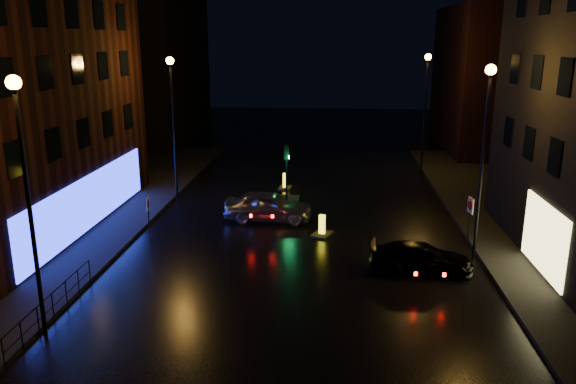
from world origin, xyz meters
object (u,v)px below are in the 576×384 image
road_sign_left (148,207)px  road_sign_right (470,209)px  silver_hatchback (268,206)px  bollard_near (322,231)px  dark_sedan (421,258)px  bollard_far (285,185)px  traffic_signal (287,194)px

road_sign_left → road_sign_right: bearing=-6.5°
silver_hatchback → bollard_near: (2.91, -2.14, -0.56)m
dark_sedan → bollard_far: dark_sedan is taller
silver_hatchback → dark_sedan: bearing=-130.2°
traffic_signal → bollard_near: (2.23, -5.66, -0.27)m
traffic_signal → silver_hatchback: size_ratio=0.75×
traffic_signal → road_sign_left: size_ratio=1.69×
silver_hatchback → road_sign_right: (9.77, -2.82, 0.93)m
silver_hatchback → bollard_far: bearing=-1.5°
traffic_signal → bollard_far: traffic_signal is taller
bollard_far → road_sign_left: road_sign_left is taller
traffic_signal → dark_sedan: traffic_signal is taller
traffic_signal → road_sign_right: traffic_signal is taller
dark_sedan → road_sign_left: bearing=78.3°
bollard_near → bollard_far: 9.09m
dark_sedan → bollard_far: 14.52m
road_sign_left → traffic_signal: bearing=39.7°
bollard_near → traffic_signal: bearing=133.3°
bollard_near → road_sign_right: (6.87, -0.68, 1.49)m
bollard_near → bollard_far: bollard_near is taller
road_sign_left → silver_hatchback: bearing=22.2°
bollard_far → road_sign_left: (-5.78, -9.69, 1.31)m
silver_hatchback → bollard_near: 3.65m
bollard_far → road_sign_left: bearing=-116.6°
bollard_near → road_sign_right: 7.06m
road_sign_left → road_sign_right: 15.23m
traffic_signal → bollard_near: 6.09m
dark_sedan → bollard_near: (-4.17, 4.14, -0.39)m
bollard_near → silver_hatchback: bearing=165.4°
silver_hatchback → road_sign_left: 6.33m
silver_hatchback → dark_sedan: (7.08, -6.29, -0.17)m
road_sign_right → traffic_signal: bearing=-46.1°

